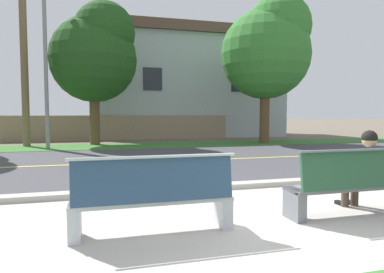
{
  "coord_description": "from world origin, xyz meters",
  "views": [
    {
      "loc": [
        -2.1,
        -3.95,
        1.5
      ],
      "look_at": [
        -0.13,
        3.21,
        1.0
      ],
      "focal_mm": 31.99,
      "sensor_mm": 36.0,
      "label": 1
    }
  ],
  "objects": [
    {
      "name": "garden_wall",
      "position": [
        -1.07,
        15.9,
        0.7
      ],
      "size": [
        13.0,
        0.36,
        1.4
      ],
      "primitive_type": "cube",
      "color": "gray",
      "rests_on": "ground_plane"
    },
    {
      "name": "far_verge_grass",
      "position": [
        0.0,
        12.0,
        0.01
      ],
      "size": [
        48.0,
        2.8,
        0.02
      ],
      "primitive_type": "cube",
      "color": "#38702D",
      "rests_on": "ground_plane"
    },
    {
      "name": "shade_tree_centre",
      "position": [
        6.2,
        11.76,
        4.8
      ],
      "size": [
        4.47,
        4.47,
        7.38
      ],
      "color": "brown",
      "rests_on": "ground_plane"
    },
    {
      "name": "street_asphalt",
      "position": [
        0.0,
        6.5,
        0.0
      ],
      "size": [
        52.0,
        8.0,
        0.01
      ],
      "primitive_type": "cube",
      "color": "#424247",
      "rests_on": "ground_plane"
    },
    {
      "name": "curb_edge",
      "position": [
        0.0,
        2.35,
        0.06
      ],
      "size": [
        44.0,
        0.3,
        0.11
      ],
      "primitive_type": "cube",
      "color": "#ADA89E",
      "rests_on": "ground_plane"
    },
    {
      "name": "road_centre_line",
      "position": [
        0.0,
        6.5,
        0.01
      ],
      "size": [
        48.0,
        0.14,
        0.01
      ],
      "primitive_type": "cube",
      "color": "#E0CC4C",
      "rests_on": "ground_plane"
    },
    {
      "name": "streetlamp",
      "position": [
        -4.18,
        11.79,
        4.5
      ],
      "size": [
        0.24,
        2.1,
        7.96
      ],
      "color": "gray",
      "rests_on": "ground_plane"
    },
    {
      "name": "ground_plane",
      "position": [
        0.0,
        8.0,
        0.0
      ],
      "size": [
        140.0,
        140.0,
        0.0
      ],
      "primitive_type": "plane",
      "color": "#665B4C"
    },
    {
      "name": "bench_left",
      "position": [
        -1.46,
        0.14,
        0.46
      ],
      "size": [
        1.99,
        0.48,
        1.01
      ],
      "color": "silver",
      "rests_on": "ground_plane"
    },
    {
      "name": "shade_tree_left",
      "position": [
        -2.13,
        13.09,
        4.39
      ],
      "size": [
        4.09,
        4.09,
        6.75
      ],
      "color": "brown",
      "rests_on": "ground_plane"
    },
    {
      "name": "seated_person_grey",
      "position": [
        1.78,
        0.31,
        0.68
      ],
      "size": [
        0.52,
        0.68,
        1.25
      ],
      "color": "#47382D",
      "rests_on": "ground_plane"
    },
    {
      "name": "bench_right",
      "position": [
        1.46,
        0.14,
        0.46
      ],
      "size": [
        1.99,
        0.48,
        1.01
      ],
      "color": "slate",
      "rests_on": "ground_plane"
    },
    {
      "name": "house_across_street",
      "position": [
        3.7,
        19.1,
        3.53
      ],
      "size": [
        13.07,
        6.91,
        6.97
      ],
      "color": "#A3ADB2",
      "rests_on": "ground_plane"
    },
    {
      "name": "sidewalk_pavement",
      "position": [
        0.0,
        0.4,
        0.01
      ],
      "size": [
        44.0,
        3.6,
        0.01
      ],
      "primitive_type": "cube",
      "color": "#B7B2A8",
      "rests_on": "ground_plane"
    }
  ]
}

